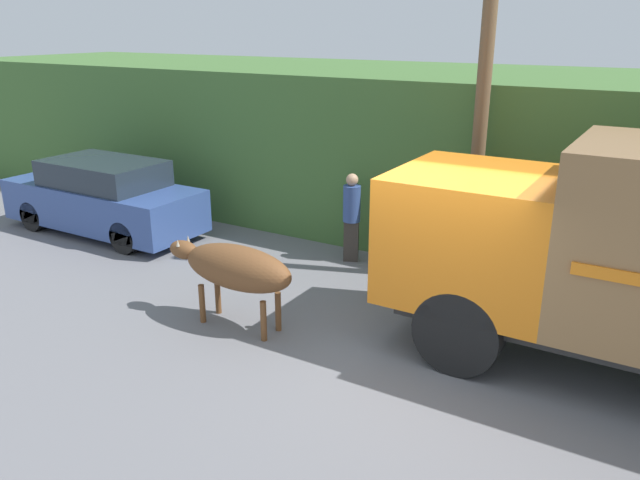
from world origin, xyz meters
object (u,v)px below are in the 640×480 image
brown_cow (235,268)px  parked_suv (103,198)px  utility_pole (485,70)px  pedestrian_on_hill (352,213)px

brown_cow → parked_suv: (-5.24, 2.07, -0.16)m
brown_cow → utility_pole: 5.04m
pedestrian_on_hill → utility_pole: 3.49m
brown_cow → parked_suv: parked_suv is taller
parked_suv → utility_pole: utility_pole is taller
pedestrian_on_hill → utility_pole: size_ratio=0.24×
parked_suv → pedestrian_on_hill: 5.55m
brown_cow → utility_pole: utility_pole is taller
utility_pole → brown_cow: bearing=-124.3°
brown_cow → pedestrian_on_hill: bearing=75.2°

